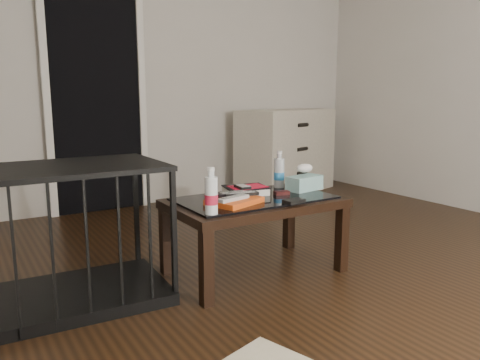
% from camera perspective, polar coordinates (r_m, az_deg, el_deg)
% --- Properties ---
extents(ground, '(5.00, 5.00, 0.00)m').
position_cam_1_polar(ground, '(2.59, 7.97, -13.77)').
color(ground, black).
rests_on(ground, ground).
extents(doorway, '(0.90, 0.08, 2.07)m').
position_cam_1_polar(doorway, '(4.42, -17.14, 9.48)').
color(doorway, black).
rests_on(doorway, ground).
extents(coffee_table, '(1.00, 0.60, 0.46)m').
position_cam_1_polar(coffee_table, '(2.77, 1.79, -3.41)').
color(coffee_table, black).
rests_on(coffee_table, ground).
extents(dresser, '(1.30, 0.85, 0.90)m').
position_cam_1_polar(dresser, '(5.12, 5.71, 3.50)').
color(dresser, beige).
rests_on(dresser, ground).
extents(pet_crate, '(0.93, 0.65, 0.71)m').
position_cam_1_polar(pet_crate, '(2.56, -19.51, -9.01)').
color(pet_crate, black).
rests_on(pet_crate, ground).
extents(magazines, '(0.33, 0.29, 0.03)m').
position_cam_1_polar(magazines, '(2.59, -0.68, -2.57)').
color(magazines, '#E45115').
rests_on(magazines, coffee_table).
extents(remote_silver, '(0.21, 0.10, 0.02)m').
position_cam_1_polar(remote_silver, '(2.54, -0.83, -2.22)').
color(remote_silver, '#BCBCC1').
rests_on(remote_silver, magazines).
extents(remote_black_front, '(0.21, 0.08, 0.02)m').
position_cam_1_polar(remote_black_front, '(2.65, 0.16, -1.70)').
color(remote_black_front, black).
rests_on(remote_black_front, magazines).
extents(remote_black_back, '(0.20, 0.05, 0.02)m').
position_cam_1_polar(remote_black_back, '(2.66, -0.91, -1.66)').
color(remote_black_back, black).
rests_on(remote_black_back, magazines).
extents(textbook, '(0.29, 0.25, 0.05)m').
position_cam_1_polar(textbook, '(2.84, 0.69, -1.25)').
color(textbook, black).
rests_on(textbook, coffee_table).
extents(dvd_mailers, '(0.21, 0.16, 0.01)m').
position_cam_1_polar(dvd_mailers, '(2.82, 0.66, -0.81)').
color(dvd_mailers, red).
rests_on(dvd_mailers, textbook).
extents(ipod, '(0.07, 0.11, 0.02)m').
position_cam_1_polar(ipod, '(2.76, 0.32, -0.81)').
color(ipod, black).
rests_on(ipod, dvd_mailers).
extents(flip_phone, '(0.10, 0.07, 0.02)m').
position_cam_1_polar(flip_phone, '(2.83, 5.11, -1.57)').
color(flip_phone, black).
rests_on(flip_phone, coffee_table).
extents(wallet, '(0.13, 0.09, 0.02)m').
position_cam_1_polar(wallet, '(2.62, 6.59, -2.57)').
color(wallet, black).
rests_on(wallet, coffee_table).
extents(water_bottle_left, '(0.08, 0.08, 0.24)m').
position_cam_1_polar(water_bottle_left, '(2.35, -3.53, -1.32)').
color(water_bottle_left, silver).
rests_on(water_bottle_left, coffee_table).
extents(water_bottle_right, '(0.08, 0.08, 0.24)m').
position_cam_1_polar(water_bottle_right, '(3.03, 4.80, 1.31)').
color(water_bottle_right, '#B7BDC3').
rests_on(water_bottle_right, coffee_table).
extents(tissue_box, '(0.25, 0.16, 0.09)m').
position_cam_1_polar(tissue_box, '(2.98, 7.84, -0.36)').
color(tissue_box, teal).
rests_on(tissue_box, coffee_table).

